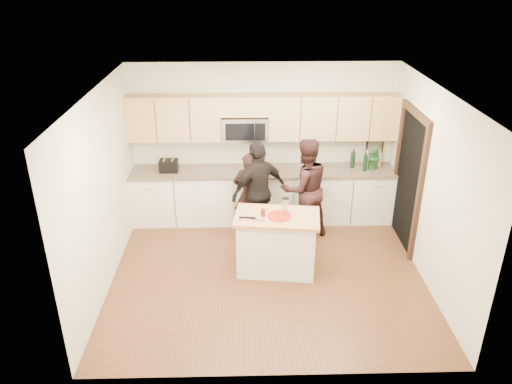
{
  "coord_description": "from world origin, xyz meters",
  "views": [
    {
      "loc": [
        -0.33,
        -6.15,
        4.22
      ],
      "look_at": [
        -0.16,
        0.35,
        1.16
      ],
      "focal_mm": 35.0,
      "sensor_mm": 36.0,
      "label": 1
    }
  ],
  "objects_px": {
    "woman_center": "(305,188)",
    "island": "(277,243)",
    "toaster": "(169,166)",
    "woman_right": "(259,191)",
    "woman_left": "(250,195)"
  },
  "relations": [
    {
      "from": "woman_left",
      "to": "woman_center",
      "type": "distance_m",
      "value": 0.89
    },
    {
      "from": "island",
      "to": "woman_center",
      "type": "distance_m",
      "value": 1.21
    },
    {
      "from": "island",
      "to": "woman_center",
      "type": "xyz_separation_m",
      "value": [
        0.51,
        1.03,
        0.39
      ]
    },
    {
      "from": "woman_right",
      "to": "toaster",
      "type": "bearing_deg",
      "value": -54.55
    },
    {
      "from": "toaster",
      "to": "woman_right",
      "type": "bearing_deg",
      "value": -22.32
    },
    {
      "from": "toaster",
      "to": "woman_center",
      "type": "distance_m",
      "value": 2.32
    },
    {
      "from": "toaster",
      "to": "woman_right",
      "type": "xyz_separation_m",
      "value": [
        1.5,
        -0.62,
        -0.21
      ]
    },
    {
      "from": "woman_left",
      "to": "island",
      "type": "bearing_deg",
      "value": 119.53
    },
    {
      "from": "island",
      "to": "woman_left",
      "type": "relative_size",
      "value": 0.87
    },
    {
      "from": "woman_left",
      "to": "woman_right",
      "type": "distance_m",
      "value": 0.19
    },
    {
      "from": "island",
      "to": "woman_center",
      "type": "relative_size",
      "value": 0.76
    },
    {
      "from": "woman_center",
      "to": "island",
      "type": "bearing_deg",
      "value": 45.11
    },
    {
      "from": "toaster",
      "to": "woman_right",
      "type": "relative_size",
      "value": 0.18
    },
    {
      "from": "island",
      "to": "toaster",
      "type": "relative_size",
      "value": 4.19
    },
    {
      "from": "woman_left",
      "to": "woman_right",
      "type": "height_order",
      "value": "woman_right"
    }
  ]
}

